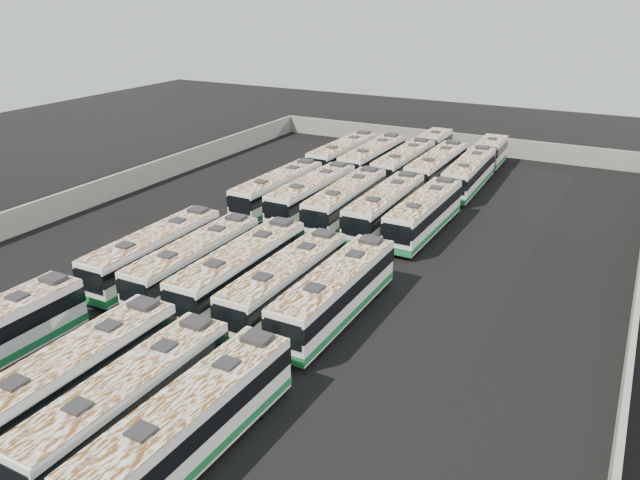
{
  "coord_description": "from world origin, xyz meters",
  "views": [
    {
      "loc": [
        21.08,
        -36.81,
        18.54
      ],
      "look_at": [
        1.61,
        -0.14,
        1.6
      ],
      "focal_mm": 35.0,
      "sensor_mm": 36.0,
      "label": 1
    }
  ],
  "objects_px": {
    "bus_midback_right": "(385,207)",
    "bus_back_right": "(437,168)",
    "bus_front_right": "(128,401)",
    "bus_back_far_left": "(343,155)",
    "bus_front_far_right": "(190,424)",
    "bus_midfront_right": "(286,282)",
    "bus_midfront_far_left": "(155,252)",
    "bus_midback_far_left": "(278,190)",
    "bus_back_left": "(373,159)",
    "bus_back_far_right": "(477,166)",
    "bus_midfront_center": "(241,269)",
    "bus_back_center": "(415,157)",
    "bus_midfront_left": "(195,261)",
    "bus_midback_far_right": "(424,214)",
    "bus_front_center": "(70,380)",
    "bus_midfront_far_right": "(336,293)",
    "bus_midback_center": "(346,201)",
    "bus_midback_left": "(312,195)"
  },
  "relations": [
    {
      "from": "bus_midback_right",
      "to": "bus_back_right",
      "type": "bearing_deg",
      "value": 89.52
    },
    {
      "from": "bus_front_right",
      "to": "bus_back_far_left",
      "type": "height_order",
      "value": "bus_back_far_left"
    },
    {
      "from": "bus_front_far_right",
      "to": "bus_midfront_right",
      "type": "xyz_separation_m",
      "value": [
        -3.36,
        13.39,
        -0.02
      ]
    },
    {
      "from": "bus_midfront_far_left",
      "to": "bus_midback_far_left",
      "type": "height_order",
      "value": "bus_midfront_far_left"
    },
    {
      "from": "bus_front_right",
      "to": "bus_midfront_right",
      "type": "relative_size",
      "value": 0.99
    },
    {
      "from": "bus_back_left",
      "to": "bus_back_far_right",
      "type": "relative_size",
      "value": 0.67
    },
    {
      "from": "bus_midfront_center",
      "to": "bus_midfront_right",
      "type": "distance_m",
      "value": 3.43
    },
    {
      "from": "bus_back_center",
      "to": "bus_midfront_left",
      "type": "bearing_deg",
      "value": -96.16
    },
    {
      "from": "bus_back_left",
      "to": "bus_back_right",
      "type": "distance_m",
      "value": 7.01
    },
    {
      "from": "bus_front_right",
      "to": "bus_midfront_center",
      "type": "height_order",
      "value": "bus_midfront_center"
    },
    {
      "from": "bus_midback_far_right",
      "to": "bus_midback_far_left",
      "type": "bearing_deg",
      "value": -179.06
    },
    {
      "from": "bus_front_center",
      "to": "bus_back_right",
      "type": "xyz_separation_m",
      "value": [
        3.55,
        42.65,
        -0.0
      ]
    },
    {
      "from": "bus_front_far_right",
      "to": "bus_midfront_left",
      "type": "xyz_separation_m",
      "value": [
        -10.32,
        13.3,
        -0.03
      ]
    },
    {
      "from": "bus_midback_right",
      "to": "bus_back_left",
      "type": "xyz_separation_m",
      "value": [
        -7.02,
        13.6,
        0.02
      ]
    },
    {
      "from": "bus_front_center",
      "to": "bus_back_far_left",
      "type": "xyz_separation_m",
      "value": [
        -6.88,
        42.85,
        -0.02
      ]
    },
    {
      "from": "bus_midfront_far_right",
      "to": "bus_midback_center",
      "type": "height_order",
      "value": "bus_midfront_far_right"
    },
    {
      "from": "bus_midfront_right",
      "to": "bus_midback_right",
      "type": "distance_m",
      "value": 15.71
    },
    {
      "from": "bus_back_right",
      "to": "bus_front_far_right",
      "type": "bearing_deg",
      "value": -85.19
    },
    {
      "from": "bus_midfront_left",
      "to": "bus_midback_right",
      "type": "distance_m",
      "value": 17.29
    },
    {
      "from": "bus_midback_right",
      "to": "bus_back_right",
      "type": "height_order",
      "value": "bus_back_right"
    },
    {
      "from": "bus_midfront_left",
      "to": "bus_midback_far_left",
      "type": "distance_m",
      "value": 16.19
    },
    {
      "from": "bus_midback_far_left",
      "to": "bus_front_right",
      "type": "bearing_deg",
      "value": -69.32
    },
    {
      "from": "bus_midfront_far_right",
      "to": "bus_back_far_left",
      "type": "distance_m",
      "value": 32.27
    },
    {
      "from": "bus_midback_left",
      "to": "bus_back_left",
      "type": "relative_size",
      "value": 0.98
    },
    {
      "from": "bus_back_right",
      "to": "bus_midback_far_right",
      "type": "bearing_deg",
      "value": -75.58
    },
    {
      "from": "bus_midfront_far_left",
      "to": "bus_back_left",
      "type": "relative_size",
      "value": 0.97
    },
    {
      "from": "bus_midback_center",
      "to": "bus_back_far_left",
      "type": "xyz_separation_m",
      "value": [
        -6.9,
        13.61,
        0.0
      ]
    },
    {
      "from": "bus_midback_far_right",
      "to": "bus_midback_center",
      "type": "bearing_deg",
      "value": -178.14
    },
    {
      "from": "bus_front_right",
      "to": "bus_back_far_right",
      "type": "height_order",
      "value": "bus_back_far_right"
    },
    {
      "from": "bus_midfront_right",
      "to": "bus_back_far_left",
      "type": "height_order",
      "value": "bus_back_far_left"
    },
    {
      "from": "bus_back_right",
      "to": "bus_back_far_left",
      "type": "bearing_deg",
      "value": 179.26
    },
    {
      "from": "bus_midback_left",
      "to": "bus_front_far_right",
      "type": "bearing_deg",
      "value": -70.08
    },
    {
      "from": "bus_midback_far_left",
      "to": "bus_front_far_right",
      "type": "bearing_deg",
      "value": -63.58
    },
    {
      "from": "bus_front_right",
      "to": "bus_back_far_left",
      "type": "relative_size",
      "value": 0.97
    },
    {
      "from": "bus_midfront_far_right",
      "to": "bus_midback_left",
      "type": "height_order",
      "value": "bus_midfront_far_right"
    },
    {
      "from": "bus_midback_far_left",
      "to": "bus_midfront_right",
      "type": "bearing_deg",
      "value": -55.56
    },
    {
      "from": "bus_midfront_far_left",
      "to": "bus_midback_right",
      "type": "distance_m",
      "value": 19.0
    },
    {
      "from": "bus_midback_far_right",
      "to": "bus_back_center",
      "type": "xyz_separation_m",
      "value": [
        -6.76,
        16.42,
        0.0
      ]
    },
    {
      "from": "bus_midfront_far_left",
      "to": "bus_back_far_left",
      "type": "bearing_deg",
      "value": 89.43
    },
    {
      "from": "bus_front_center",
      "to": "bus_midback_far_left",
      "type": "relative_size",
      "value": 1.03
    },
    {
      "from": "bus_midback_right",
      "to": "bus_back_center",
      "type": "xyz_separation_m",
      "value": [
        -3.45,
        16.54,
        -0.03
      ]
    },
    {
      "from": "bus_front_right",
      "to": "bus_midback_right",
      "type": "height_order",
      "value": "bus_midback_right"
    },
    {
      "from": "bus_front_center",
      "to": "bus_midback_far_left",
      "type": "height_order",
      "value": "bus_front_center"
    },
    {
      "from": "bus_front_right",
      "to": "bus_midfront_far_left",
      "type": "height_order",
      "value": "bus_midfront_far_left"
    },
    {
      "from": "bus_midfront_far_right",
      "to": "bus_back_right",
      "type": "relative_size",
      "value": 0.99
    },
    {
      "from": "bus_back_far_left",
      "to": "bus_back_center",
      "type": "relative_size",
      "value": 0.65
    },
    {
      "from": "bus_midfront_far_right",
      "to": "bus_front_far_right",
      "type": "bearing_deg",
      "value": -89.89
    },
    {
      "from": "bus_midfront_left",
      "to": "bus_midfront_center",
      "type": "xyz_separation_m",
      "value": [
        3.53,
        0.19,
        0.07
      ]
    },
    {
      "from": "bus_midfront_center",
      "to": "bus_midfront_far_right",
      "type": "bearing_deg",
      "value": -0.58
    },
    {
      "from": "bus_front_right",
      "to": "bus_front_far_right",
      "type": "xyz_separation_m",
      "value": [
        3.39,
        0.04,
        0.03
      ]
    }
  ]
}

